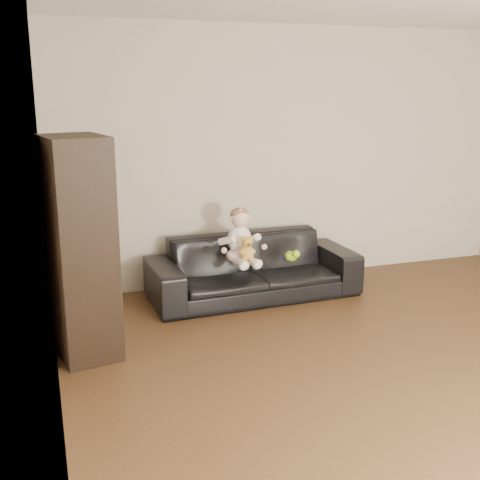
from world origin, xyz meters
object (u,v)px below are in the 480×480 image
object	(u,v)px
teddy_bear	(247,249)
toy_blue_disc	(287,259)
cabinet	(80,249)
baby	(241,239)
toy_green	(291,256)
sofa	(253,267)
toy_rattle	(290,258)

from	to	relation	value
teddy_bear	toy_blue_disc	xyz separation A→B (m)	(0.46, 0.13, -0.17)
cabinet	toy_blue_disc	bearing A→B (deg)	7.43
baby	toy_green	size ratio (longest dim) A/B	3.68
sofa	baby	bearing A→B (deg)	-148.75
toy_rattle	toy_blue_disc	size ratio (longest dim) A/B	0.71
toy_green	toy_blue_disc	distance (m)	0.09
toy_green	teddy_bear	bearing A→B (deg)	-172.76
cabinet	teddy_bear	bearing A→B (deg)	8.16
sofa	toy_rattle	size ratio (longest dim) A/B	31.31
teddy_bear	baby	bearing A→B (deg)	81.70
toy_green	toy_rattle	distance (m)	0.03
baby	toy_rattle	distance (m)	0.51
baby	toy_blue_disc	bearing A→B (deg)	-16.47
sofa	teddy_bear	world-z (taller)	teddy_bear
toy_rattle	toy_blue_disc	bearing A→B (deg)	82.53
cabinet	sofa	bearing A→B (deg)	14.44
sofa	cabinet	size ratio (longest dim) A/B	1.21
toy_green	toy_blue_disc	size ratio (longest dim) A/B	1.59
baby	cabinet	bearing A→B (deg)	-168.43
teddy_bear	toy_blue_disc	bearing A→B (deg)	4.55
sofa	baby	size ratio (longest dim) A/B	3.83
cabinet	toy_blue_disc	world-z (taller)	cabinet
teddy_bear	toy_green	size ratio (longest dim) A/B	1.63
toy_blue_disc	toy_green	bearing A→B (deg)	-87.17
cabinet	baby	bearing A→B (deg)	13.53
baby	toy_rattle	world-z (taller)	baby
toy_green	toy_rattle	xyz separation A→B (m)	(-0.02, -0.01, -0.02)
toy_rattle	teddy_bear	bearing A→B (deg)	-173.87
teddy_bear	toy_blue_disc	distance (m)	0.51
baby	teddy_bear	bearing A→B (deg)	-99.83
sofa	toy_rattle	world-z (taller)	sofa
baby	toy_blue_disc	size ratio (longest dim) A/B	5.84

